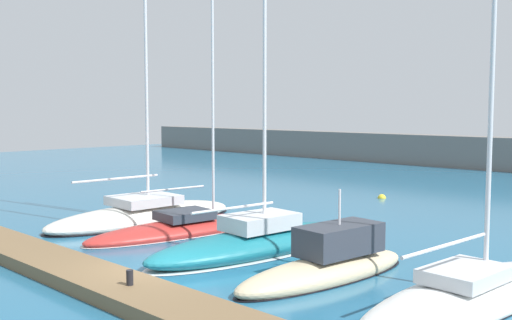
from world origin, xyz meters
TOP-DOWN VIEW (x-y plane):
  - ground_plane at (0.00, 0.00)m, footprint 120.00×120.00m
  - dock_pier at (0.00, -1.52)m, footprint 23.36×2.05m
  - sailboat_ivory_nearest at (-8.47, 5.71)m, footprint 3.78×10.31m
  - sailboat_red_second at (-4.96, 5.65)m, footprint 3.63×10.18m
  - sailboat_teal_third at (-0.22, 5.14)m, footprint 3.67×10.12m
  - motorboat_sand_fourth at (3.85, 4.24)m, footprint 2.69×7.50m
  - sailboat_white_fifth at (8.12, 5.23)m, footprint 3.45×10.01m
  - mooring_buoy_yellow at (-4.39, 20.30)m, footprint 0.50×0.50m
  - dock_bollard at (1.18, -1.52)m, footprint 0.20×0.20m

SIDE VIEW (x-z plane):
  - ground_plane at x=0.00m, z-range 0.00..0.00m
  - mooring_buoy_yellow at x=-4.39m, z-range -0.25..0.25m
  - sailboat_white_fifth at x=8.12m, z-range -8.23..8.65m
  - dock_pier at x=0.00m, z-range 0.00..0.43m
  - sailboat_red_second at x=-4.96m, z-range -7.78..8.24m
  - sailboat_ivory_nearest at x=-8.47m, z-range -8.11..8.73m
  - motorboat_sand_fourth at x=3.85m, z-range -1.19..1.99m
  - sailboat_teal_third at x=-0.22m, z-range -9.72..10.66m
  - dock_bollard at x=1.18m, z-range 0.43..0.87m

